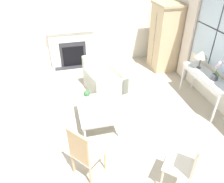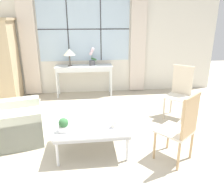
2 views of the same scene
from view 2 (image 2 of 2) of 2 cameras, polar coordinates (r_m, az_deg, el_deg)
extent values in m
plane|color=#B2A893|center=(3.49, -6.25, -15.87)|extent=(14.00, 14.00, 0.00)
cube|color=silver|center=(5.94, -7.11, 12.97)|extent=(7.20, 0.06, 2.80)
cube|color=silver|center=(5.88, -7.23, 15.85)|extent=(2.34, 0.01, 1.63)
cube|color=#2D2D33|center=(5.89, -11.49, 15.65)|extent=(0.02, 0.02, 1.63)
cube|color=#2D2D33|center=(5.89, -2.97, 15.97)|extent=(0.02, 0.02, 1.63)
cube|color=#2D2D33|center=(5.88, -7.24, 15.85)|extent=(2.34, 0.02, 0.02)
cube|color=beige|center=(6.04, -20.95, 11.55)|extent=(0.41, 0.06, 2.66)
cube|color=beige|center=(6.03, 6.85, 12.60)|extent=(0.41, 0.06, 2.66)
cube|color=silver|center=(5.74, -7.37, 6.59)|extent=(1.47, 0.41, 0.03)
cube|color=silver|center=(5.75, -7.34, 5.95)|extent=(1.41, 0.40, 0.10)
cylinder|color=silver|center=(5.72, -14.19, 1.99)|extent=(0.04, 0.04, 0.77)
cylinder|color=silver|center=(5.70, -0.22, 2.51)|extent=(0.04, 0.04, 0.77)
cylinder|color=silver|center=(6.04, -13.81, 2.89)|extent=(0.04, 0.04, 0.77)
cylinder|color=silver|center=(6.03, -0.58, 3.39)|extent=(0.04, 0.04, 0.77)
cylinder|color=#4C4742|center=(5.74, -10.89, 6.68)|extent=(0.10, 0.10, 0.02)
cylinder|color=#4C4742|center=(5.71, -10.98, 8.05)|extent=(0.04, 0.04, 0.26)
cone|color=beige|center=(5.68, -11.11, 10.09)|extent=(0.30, 0.30, 0.16)
cylinder|color=#4C4C51|center=(5.74, -5.21, 7.44)|extent=(0.15, 0.15, 0.12)
cylinder|color=#336638|center=(5.70, -5.27, 9.64)|extent=(0.01, 0.01, 0.32)
cube|color=#336638|center=(5.72, -4.78, 8.46)|extent=(0.14, 0.02, 0.09)
sphere|color=silver|center=(5.70, -5.55, 9.81)|extent=(0.08, 0.08, 0.08)
sphere|color=silver|center=(5.70, -5.30, 10.40)|extent=(0.08, 0.08, 0.08)
sphere|color=silver|center=(5.69, -5.04, 10.98)|extent=(0.08, 0.08, 0.08)
cube|color=beige|center=(4.08, -24.22, -8.42)|extent=(1.08, 1.09, 0.46)
cube|color=beige|center=(4.37, -24.10, -5.57)|extent=(0.92, 0.40, 0.60)
cube|color=beige|center=(3.73, -24.65, -9.84)|extent=(0.92, 0.40, 0.60)
cube|color=white|center=(4.59, 16.74, -1.40)|extent=(0.62, 0.62, 0.03)
cube|color=beige|center=(4.68, 17.92, 2.64)|extent=(0.32, 0.30, 0.55)
cube|color=beige|center=(4.61, 18.28, 6.18)|extent=(0.34, 0.32, 0.05)
cylinder|color=beige|center=(4.45, 17.90, -5.46)|extent=(0.04, 0.04, 0.45)
cylinder|color=beige|center=(4.57, 13.40, -4.41)|extent=(0.04, 0.04, 0.45)
cylinder|color=beige|center=(4.79, 19.40, -3.89)|extent=(0.04, 0.04, 0.45)
cylinder|color=beige|center=(4.90, 15.18, -2.97)|extent=(0.04, 0.04, 0.45)
cube|color=beige|center=(3.27, 16.00, -9.87)|extent=(0.62, 0.62, 0.03)
cube|color=tan|center=(3.07, 19.73, -6.38)|extent=(0.34, 0.28, 0.53)
cube|color=tan|center=(2.97, 20.32, -1.41)|extent=(0.36, 0.30, 0.05)
cylinder|color=tan|center=(3.32, 11.05, -13.64)|extent=(0.04, 0.04, 0.44)
cylinder|color=tan|center=(3.60, 14.47, -11.13)|extent=(0.04, 0.04, 0.44)
cylinder|color=tan|center=(3.17, 16.99, -15.89)|extent=(0.04, 0.04, 0.44)
cylinder|color=tan|center=(3.46, 20.02, -13.02)|extent=(0.04, 0.04, 0.44)
cube|color=silver|center=(3.37, -5.31, -8.91)|extent=(1.08, 0.79, 0.03)
cube|color=#B1B3B8|center=(3.39, -5.30, -9.40)|extent=(1.06, 0.77, 0.04)
cylinder|color=silver|center=(3.22, -14.13, -15.36)|extent=(0.04, 0.04, 0.40)
cylinder|color=silver|center=(3.23, 4.03, -14.63)|extent=(0.04, 0.04, 0.40)
cylinder|color=silver|center=(3.80, -12.90, -9.61)|extent=(0.04, 0.04, 0.40)
cylinder|color=silver|center=(3.81, 2.14, -9.03)|extent=(0.04, 0.04, 0.40)
cube|color=white|center=(3.24, -12.45, -9.44)|extent=(0.14, 0.14, 0.09)
sphere|color=#336638|center=(3.19, -12.57, -7.99)|extent=(0.14, 0.14, 0.14)
cylinder|color=silver|center=(3.28, 0.61, -9.29)|extent=(0.11, 0.11, 0.01)
cylinder|color=silver|center=(3.25, 0.61, -8.38)|extent=(0.08, 0.08, 0.10)
cylinder|color=black|center=(3.23, 0.61, -7.45)|extent=(0.00, 0.00, 0.01)
camera|label=1|loc=(4.54, 55.81, 27.71)|focal=35.00mm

